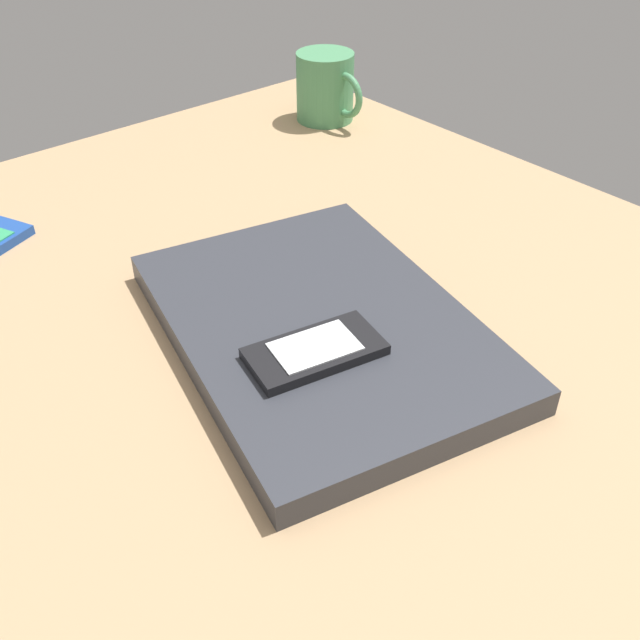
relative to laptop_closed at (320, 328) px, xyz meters
The scene contains 4 objects.
desk_surface 8.68cm from the laptop_closed, 15.23° to the left, with size 120.00×80.00×3.00cm, color tan.
laptop_closed is the anchor object (origin of this frame).
cell_phone_on_laptop 5.41cm from the laptop_closed, 44.88° to the right, with size 7.36×11.34×1.01cm.
coffee_mug 48.68cm from the laptop_closed, 138.45° to the left, with size 11.06×7.72×8.97cm.
Camera 1 is at (28.73, -33.59, 41.59)cm, focal length 40.90 mm.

